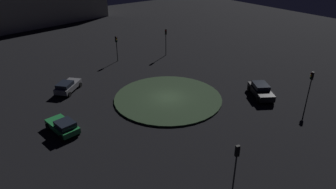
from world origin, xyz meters
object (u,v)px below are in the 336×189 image
at_px(traffic_light_southeast, 166,37).
at_px(car_green, 63,126).
at_px(car_black, 261,90).
at_px(traffic_light_west, 236,159).
at_px(traffic_light_east, 116,44).
at_px(store_building, 19,2).
at_px(traffic_light_southwest, 311,82).
at_px(car_grey, 67,86).

bearing_deg(traffic_light_southeast, car_green, -24.61).
height_order(car_black, traffic_light_west, traffic_light_west).
xyz_separation_m(traffic_light_east, store_building, (36.06, 5.36, 1.89)).
height_order(traffic_light_west, store_building, store_building).
height_order(traffic_light_southwest, traffic_light_southeast, traffic_light_southeast).
height_order(traffic_light_east, store_building, store_building).
relative_size(car_green, traffic_light_southwest, 1.00).
xyz_separation_m(car_black, traffic_light_southeast, (19.19, 0.10, 2.31)).
xyz_separation_m(traffic_light_east, traffic_light_west, (-30.20, 6.58, 0.03)).
relative_size(traffic_light_southwest, traffic_light_east, 1.03).
relative_size(car_black, traffic_light_southwest, 1.16).
bearing_deg(traffic_light_southwest, store_building, -33.10).
bearing_deg(traffic_light_west, car_grey, 27.78).
bearing_deg(traffic_light_west, traffic_light_southeast, -8.44).
bearing_deg(car_green, traffic_light_west, -162.15).
bearing_deg(traffic_light_west, car_green, 44.82).
bearing_deg(traffic_light_southwest, car_black, -19.80).
distance_m(car_black, traffic_light_southeast, 19.32).
relative_size(car_black, car_grey, 1.15).
bearing_deg(store_building, traffic_light_southwest, 95.87).
bearing_deg(car_grey, traffic_light_west, -122.32).
height_order(traffic_light_southeast, traffic_light_east, traffic_light_southeast).
bearing_deg(traffic_light_southwest, car_grey, -1.42).
relative_size(car_black, traffic_light_east, 1.19).
distance_m(car_black, traffic_light_southwest, 5.59).
relative_size(traffic_light_east, traffic_light_west, 0.99).
xyz_separation_m(car_black, traffic_light_west, (-8.65, 14.48, 2.07)).
bearing_deg(car_green, car_black, -115.11).
distance_m(traffic_light_east, traffic_light_west, 30.91).
bearing_deg(store_building, traffic_light_southeast, 100.65).
height_order(car_black, traffic_light_southwest, traffic_light_southwest).
relative_size(car_green, traffic_light_southeast, 0.94).
distance_m(car_black, car_green, 22.97).
relative_size(car_grey, traffic_light_southwest, 1.00).
xyz_separation_m(traffic_light_southeast, traffic_light_east, (2.36, 7.80, -0.27)).
bearing_deg(car_grey, store_building, 42.00).
bearing_deg(car_grey, traffic_light_east, -10.92).
bearing_deg(car_green, traffic_light_southwest, -123.01).
xyz_separation_m(car_grey, traffic_light_east, (6.06, -10.37, 2.12)).
relative_size(car_grey, car_green, 1.00).
bearing_deg(car_grey, car_black, -81.51).
xyz_separation_m(car_green, traffic_light_west, (-15.38, -7.48, 2.16)).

